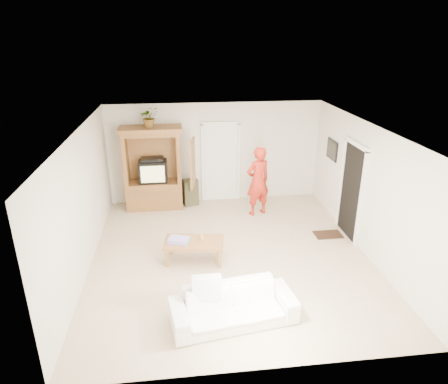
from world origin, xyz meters
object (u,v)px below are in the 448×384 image
at_px(armoire, 154,173).
at_px(coffee_table, 194,244).
at_px(man, 258,181).
at_px(sofa, 233,306).

height_order(armoire, coffee_table, armoire).
distance_m(man, sofa, 4.11).
bearing_deg(sofa, armoire, 97.75).
height_order(armoire, sofa, armoire).
xyz_separation_m(sofa, coffee_table, (-0.51, 1.87, 0.09)).
xyz_separation_m(man, sofa, (-1.15, -3.90, -0.58)).
bearing_deg(coffee_table, man, 58.45).
bearing_deg(man, coffee_table, 30.30).
relative_size(sofa, coffee_table, 1.58).
relative_size(man, coffee_table, 1.41).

